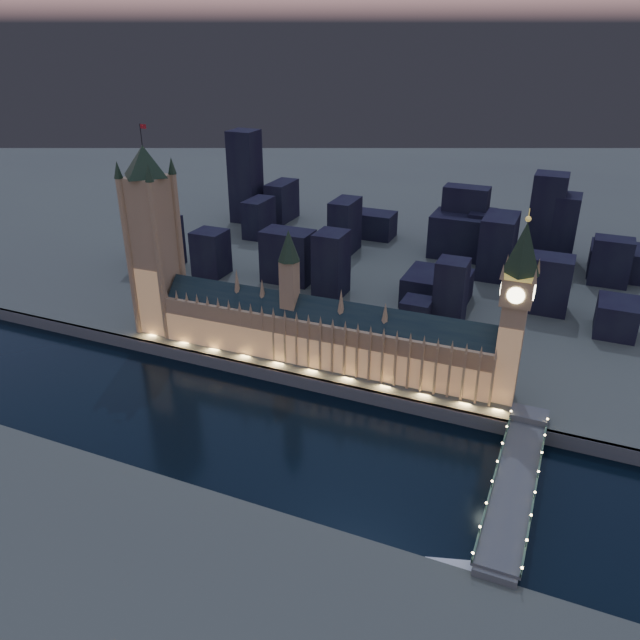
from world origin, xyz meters
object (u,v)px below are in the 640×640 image
at_px(elizabeth_tower, 516,299).
at_px(palace_of_westminster, 320,333).
at_px(victoria_tower, 153,233).
at_px(river_boat, 455,571).
at_px(westminster_bridge, 515,484).

bearing_deg(elizabeth_tower, palace_of_westminster, -179.90).
bearing_deg(victoria_tower, elizabeth_tower, -0.00).
height_order(palace_of_westminster, elizabeth_tower, elizabeth_tower).
distance_m(victoria_tower, river_boat, 259.72).
bearing_deg(elizabeth_tower, westminster_bridge, -76.60).
distance_m(victoria_tower, westminster_bridge, 251.49).
bearing_deg(elizabeth_tower, victoria_tower, 180.00).
xyz_separation_m(palace_of_westminster, river_boat, (107.21, -119.74, -24.81)).
height_order(westminster_bridge, river_boat, westminster_bridge).
height_order(palace_of_westminster, river_boat, palace_of_westminster).
bearing_deg(elizabeth_tower, river_boat, -89.43).
bearing_deg(victoria_tower, palace_of_westminster, -0.10).
bearing_deg(westminster_bridge, palace_of_westminster, 151.80).
bearing_deg(palace_of_westminster, river_boat, -48.16).
relative_size(victoria_tower, elizabeth_tower, 1.25).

